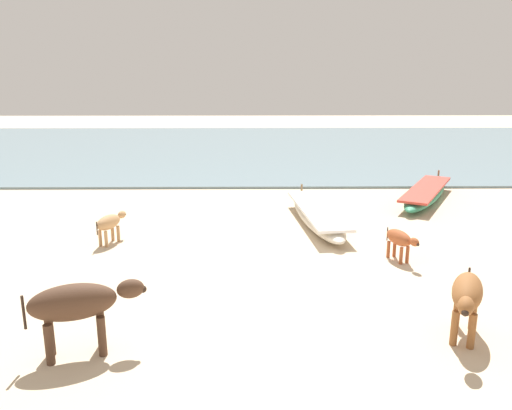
{
  "coord_description": "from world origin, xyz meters",
  "views": [
    {
      "loc": [
        -0.14,
        -9.61,
        3.86
      ],
      "look_at": [
        0.0,
        3.02,
        0.6
      ],
      "focal_mm": 35.62,
      "sensor_mm": 36.0,
      "label": 1
    }
  ],
  "objects_px": {
    "fishing_boat_0": "(317,215)",
    "calf_near_rust": "(400,239)",
    "fishing_boat_1": "(426,193)",
    "calf_far_tan": "(110,223)",
    "cow_second_adult_brown": "(467,295)",
    "cow_adult_dark": "(77,304)"
  },
  "relations": [
    {
      "from": "cow_second_adult_brown",
      "to": "calf_near_rust",
      "type": "bearing_deg",
      "value": -154.71
    },
    {
      "from": "cow_adult_dark",
      "to": "calf_far_tan",
      "type": "bearing_deg",
      "value": 81.69
    },
    {
      "from": "fishing_boat_0",
      "to": "cow_second_adult_brown",
      "type": "relative_size",
      "value": 3.21
    },
    {
      "from": "calf_near_rust",
      "to": "cow_second_adult_brown",
      "type": "relative_size",
      "value": 0.69
    },
    {
      "from": "fishing_boat_0",
      "to": "cow_second_adult_brown",
      "type": "distance_m",
      "value": 6.24
    },
    {
      "from": "fishing_boat_1",
      "to": "calf_far_tan",
      "type": "bearing_deg",
      "value": 144.05
    },
    {
      "from": "fishing_boat_0",
      "to": "fishing_boat_1",
      "type": "distance_m",
      "value": 4.52
    },
    {
      "from": "fishing_boat_1",
      "to": "calf_near_rust",
      "type": "distance_m",
      "value": 5.81
    },
    {
      "from": "calf_far_tan",
      "to": "cow_second_adult_brown",
      "type": "relative_size",
      "value": 0.71
    },
    {
      "from": "fishing_boat_0",
      "to": "calf_far_tan",
      "type": "height_order",
      "value": "calf_far_tan"
    },
    {
      "from": "calf_far_tan",
      "to": "cow_second_adult_brown",
      "type": "xyz_separation_m",
      "value": [
        6.48,
        -4.51,
        0.2
      ]
    },
    {
      "from": "fishing_boat_0",
      "to": "cow_adult_dark",
      "type": "relative_size",
      "value": 2.86
    },
    {
      "from": "fishing_boat_1",
      "to": "calf_far_tan",
      "type": "height_order",
      "value": "calf_far_tan"
    },
    {
      "from": "cow_second_adult_brown",
      "to": "calf_far_tan",
      "type": "bearing_deg",
      "value": -100.17
    },
    {
      "from": "fishing_boat_0",
      "to": "calf_near_rust",
      "type": "bearing_deg",
      "value": -159.28
    },
    {
      "from": "fishing_boat_1",
      "to": "calf_near_rust",
      "type": "bearing_deg",
      "value": -174.77
    },
    {
      "from": "cow_adult_dark",
      "to": "fishing_boat_0",
      "type": "bearing_deg",
      "value": 38.5
    },
    {
      "from": "fishing_boat_0",
      "to": "cow_adult_dark",
      "type": "bearing_deg",
      "value": 141.28
    },
    {
      "from": "fishing_boat_1",
      "to": "calf_near_rust",
      "type": "xyz_separation_m",
      "value": [
        -2.36,
        -5.3,
        0.25
      ]
    },
    {
      "from": "calf_near_rust",
      "to": "calf_far_tan",
      "type": "relative_size",
      "value": 0.97
    },
    {
      "from": "fishing_boat_0",
      "to": "cow_adult_dark",
      "type": "xyz_separation_m",
      "value": [
        -4.17,
        -6.44,
        0.53
      ]
    },
    {
      "from": "fishing_boat_0",
      "to": "calf_near_rust",
      "type": "distance_m",
      "value": 3.11
    }
  ]
}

